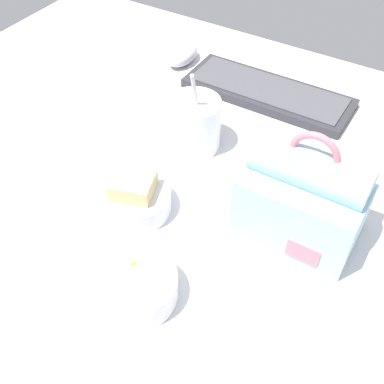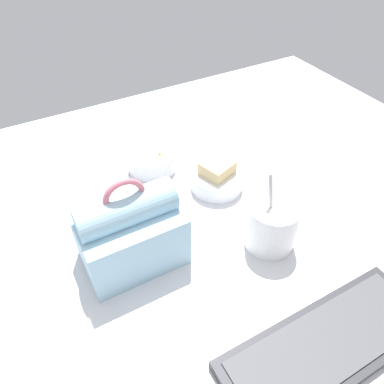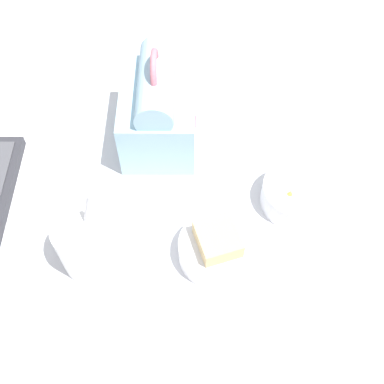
{
  "view_description": "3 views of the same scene",
  "coord_description": "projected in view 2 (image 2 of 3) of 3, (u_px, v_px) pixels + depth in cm",
  "views": [
    {
      "loc": [
        28.32,
        -46.46,
        59.27
      ],
      "look_at": [
        1.79,
        -2.8,
        7.0
      ],
      "focal_mm": 45.0,
      "sensor_mm": 36.0,
      "label": 1
    },
    {
      "loc": [
        28.75,
        45.96,
        57.7
      ],
      "look_at": [
        1.79,
        -2.8,
        7.0
      ],
      "focal_mm": 35.0,
      "sensor_mm": 36.0,
      "label": 2
    },
    {
      "loc": [
        -38.89,
        -2.95,
        68.81
      ],
      "look_at": [
        1.79,
        -2.8,
        7.0
      ],
      "focal_mm": 45.0,
      "sensor_mm": 36.0,
      "label": 3
    }
  ],
  "objects": [
    {
      "name": "bento_bowl_snacks",
      "position": [
        152.0,
        160.0,
        0.87
      ],
      "size": [
        11.18,
        11.18,
        5.28
      ],
      "color": "silver",
      "rests_on": "desk_surface"
    },
    {
      "name": "soup_cup",
      "position": [
        271.0,
        224.0,
        0.69
      ],
      "size": [
        9.55,
        9.55,
        16.0
      ],
      "color": "white",
      "rests_on": "desk_surface"
    },
    {
      "name": "bento_bowl_sandwich",
      "position": [
        217.0,
        178.0,
        0.82
      ],
      "size": [
        11.52,
        11.52,
        6.77
      ],
      "color": "silver",
      "rests_on": "desk_surface"
    },
    {
      "name": "keyboard",
      "position": [
        328.0,
        344.0,
        0.56
      ],
      "size": [
        34.38,
        12.39,
        2.1
      ],
      "color": "#2D2D33",
      "rests_on": "desk_surface"
    },
    {
      "name": "desk_surface",
      "position": [
        206.0,
        218.0,
        0.78
      ],
      "size": [
        140.0,
        110.0,
        2.0
      ],
      "color": "silver",
      "rests_on": "ground"
    },
    {
      "name": "lunch_bag",
      "position": [
        130.0,
        232.0,
        0.65
      ],
      "size": [
        17.48,
        12.53,
        18.83
      ],
      "color": "#9EC6DB",
      "rests_on": "desk_surface"
    }
  ]
}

